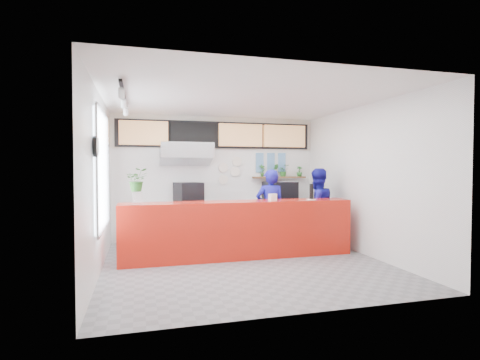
{
  "coord_description": "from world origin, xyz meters",
  "views": [
    {
      "loc": [
        -1.87,
        -6.56,
        1.75
      ],
      "look_at": [
        0.1,
        0.7,
        1.5
      ],
      "focal_mm": 28.0,
      "sensor_mm": 36.0,
      "label": 1
    }
  ],
  "objects_px": {
    "staff_right": "(317,208)",
    "pepper_mill": "(311,191)",
    "staff_center": "(270,209)",
    "espresso_machine": "(280,192)",
    "service_counter": "(239,229)",
    "panini_oven": "(188,193)"
  },
  "relations": [
    {
      "from": "service_counter",
      "to": "panini_oven",
      "type": "relative_size",
      "value": 8.07
    },
    {
      "from": "panini_oven",
      "to": "staff_center",
      "type": "height_order",
      "value": "staff_center"
    },
    {
      "from": "espresso_machine",
      "to": "staff_right",
      "type": "height_order",
      "value": "staff_right"
    },
    {
      "from": "staff_center",
      "to": "pepper_mill",
      "type": "distance_m",
      "value": 1.04
    },
    {
      "from": "panini_oven",
      "to": "staff_right",
      "type": "relative_size",
      "value": 0.32
    },
    {
      "from": "espresso_machine",
      "to": "staff_center",
      "type": "xyz_separation_m",
      "value": [
        -0.67,
        -1.15,
        -0.29
      ]
    },
    {
      "from": "service_counter",
      "to": "staff_center",
      "type": "distance_m",
      "value": 1.13
    },
    {
      "from": "service_counter",
      "to": "staff_right",
      "type": "relative_size",
      "value": 2.6
    },
    {
      "from": "panini_oven",
      "to": "pepper_mill",
      "type": "xyz_separation_m",
      "value": [
        2.24,
        -1.87,
        0.12
      ]
    },
    {
      "from": "staff_center",
      "to": "staff_right",
      "type": "relative_size",
      "value": 0.99
    },
    {
      "from": "service_counter",
      "to": "panini_oven",
      "type": "bearing_deg",
      "value": 112.56
    },
    {
      "from": "staff_center",
      "to": "pepper_mill",
      "type": "height_order",
      "value": "staff_center"
    },
    {
      "from": "espresso_machine",
      "to": "staff_center",
      "type": "relative_size",
      "value": 0.45
    },
    {
      "from": "staff_center",
      "to": "staff_right",
      "type": "distance_m",
      "value": 1.05
    },
    {
      "from": "pepper_mill",
      "to": "staff_right",
      "type": "bearing_deg",
      "value": 54.28
    },
    {
      "from": "service_counter",
      "to": "espresso_machine",
      "type": "height_order",
      "value": "espresso_machine"
    },
    {
      "from": "panini_oven",
      "to": "espresso_machine",
      "type": "bearing_deg",
      "value": -16.55
    },
    {
      "from": "staff_right",
      "to": "pepper_mill",
      "type": "height_order",
      "value": "staff_right"
    },
    {
      "from": "staff_center",
      "to": "service_counter",
      "type": "bearing_deg",
      "value": 44.43
    },
    {
      "from": "espresso_machine",
      "to": "staff_right",
      "type": "xyz_separation_m",
      "value": [
        0.36,
        -1.3,
        -0.28
      ]
    },
    {
      "from": "staff_right",
      "to": "pepper_mill",
      "type": "relative_size",
      "value": 5.66
    },
    {
      "from": "service_counter",
      "to": "pepper_mill",
      "type": "bearing_deg",
      "value": -2.8
    }
  ]
}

